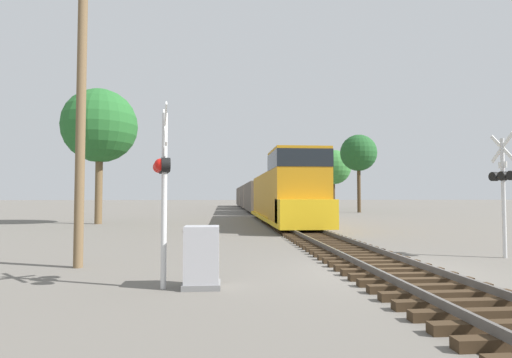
{
  "coord_description": "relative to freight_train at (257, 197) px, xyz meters",
  "views": [
    {
      "loc": [
        -4.22,
        -9.99,
        1.95
      ],
      "look_at": [
        -3.22,
        1.9,
        2.47
      ],
      "focal_mm": 28.0,
      "sensor_mm": 36.0,
      "label": 1
    }
  ],
  "objects": [
    {
      "name": "utility_pole",
      "position": [
        -8.16,
        -37.89,
        2.45
      ],
      "size": [
        1.8,
        0.26,
        8.37
      ],
      "color": "brown",
      "rests_on": "ground"
    },
    {
      "name": "crossing_signal_far",
      "position": [
        4.75,
        -37.24,
        0.52
      ],
      "size": [
        0.43,
        1.01,
        3.97
      ],
      "rotation": [
        0.0,
        0.0,
        1.7
      ],
      "color": "silver",
      "rests_on": "ground"
    },
    {
      "name": "relay_cabinet",
      "position": [
        -4.66,
        -40.61,
        -1.25
      ],
      "size": [
        0.81,
        0.69,
        1.31
      ],
      "color": "slate",
      "rests_on": "ground"
    },
    {
      "name": "rail_track_bed",
      "position": [
        0.0,
        -39.27,
        -1.76
      ],
      "size": [
        2.6,
        160.0,
        0.31
      ],
      "color": "#382819",
      "rests_on": "ground"
    },
    {
      "name": "tree_far_right",
      "position": [
        -12.96,
        -20.2,
        5.04
      ],
      "size": [
        5.23,
        5.23,
        9.6
      ],
      "color": "brown",
      "rests_on": "ground"
    },
    {
      "name": "crossing_signal_near",
      "position": [
        -5.5,
        -40.61,
        0.51
      ],
      "size": [
        0.49,
        1.01,
        3.91
      ],
      "rotation": [
        0.0,
        0.0,
        -1.36
      ],
      "color": "silver",
      "rests_on": "ground"
    },
    {
      "name": "freight_train",
      "position": [
        0.0,
        0.0,
        0.0
      ],
      "size": [
        2.97,
        63.14,
        4.56
      ],
      "color": "#B77A14",
      "rests_on": "ground"
    },
    {
      "name": "ground_plane",
      "position": [
        0.0,
        -39.27,
        -1.9
      ],
      "size": [
        400.0,
        400.0,
        0.0
      ],
      "primitive_type": "plane",
      "color": "#666059"
    },
    {
      "name": "tree_deep_background",
      "position": [
        13.05,
        11.53,
        4.58
      ],
      "size": [
        5.35,
        5.35,
        9.17
      ],
      "color": "#473521",
      "rests_on": "ground"
    },
    {
      "name": "tree_mid_background",
      "position": [
        12.15,
        -2.46,
        5.25
      ],
      "size": [
        4.4,
        4.4,
        9.4
      ],
      "color": "#473521",
      "rests_on": "ground"
    }
  ]
}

